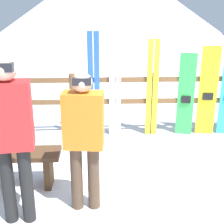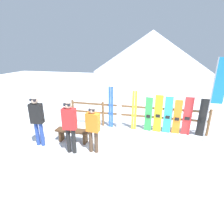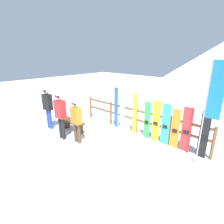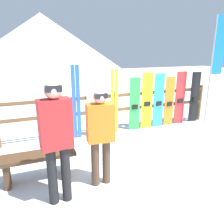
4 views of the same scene
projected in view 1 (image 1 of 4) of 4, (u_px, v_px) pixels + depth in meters
The scene contains 10 objects.
ground_plane at pixel (183, 205), 3.58m from camera, with size 40.00×40.00×0.00m, color white.
fence at pixel (154, 98), 5.37m from camera, with size 5.71×0.10×1.09m.
bench at pixel (10, 161), 3.85m from camera, with size 1.25×0.36×0.47m.
person_orange at pixel (84, 134), 3.26m from camera, with size 0.44×0.27×1.55m.
person_red at pixel (11, 131), 3.00m from camera, with size 0.44×0.28×1.75m.
ski_pair_blue at pixel (94, 86), 5.20m from camera, with size 0.19×0.02×1.78m.
ski_pair_white at pixel (115, 90), 5.24m from camera, with size 0.20×0.02×1.62m.
ski_pair_yellow at pixel (152, 89), 5.25m from camera, with size 0.19×0.02×1.66m.
snowboard_green at pixel (186, 95), 5.31m from camera, with size 0.28×0.10×1.43m.
snowboard_yellow at pixel (208, 92), 5.31m from camera, with size 0.31×0.08×1.54m.
Camera 1 is at (-0.93, -3.00, 2.19)m, focal length 50.00 mm.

